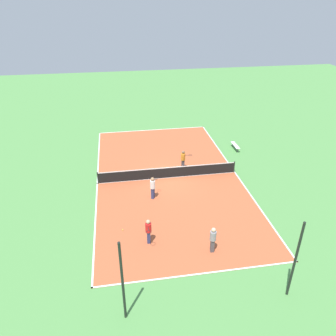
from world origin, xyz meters
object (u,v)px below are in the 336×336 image
at_px(bench, 235,146).
at_px(tennis_ball_right_alley, 123,230).
at_px(player_near_white, 153,186).
at_px(player_baseline_gray, 213,238).
at_px(tennis_net, 168,172).
at_px(player_coach_red, 148,230).
at_px(fence_post_back_left, 295,261).
at_px(tennis_ball_midcourt, 103,140).
at_px(fence_post_back_right, 123,282).
at_px(player_center_orange, 183,159).

bearing_deg(bench, tennis_ball_right_alley, -46.96).
height_order(player_near_white, player_baseline_gray, player_near_white).
height_order(tennis_net, player_coach_red, player_coach_red).
relative_size(player_near_white, fence_post_back_left, 0.38).
bearing_deg(tennis_ball_midcourt, fence_post_back_right, 93.48).
distance_m(player_coach_red, tennis_ball_right_alley, 2.25).
bearing_deg(tennis_ball_right_alley, bench, -136.96).
xyz_separation_m(tennis_net, tennis_ball_midcourt, (5.28, -8.48, -0.47)).
xyz_separation_m(bench, tennis_ball_right_alley, (11.07, 10.33, -0.33)).
xyz_separation_m(player_coach_red, fence_post_back_right, (1.63, 4.88, 1.27)).
bearing_deg(tennis_ball_right_alley, tennis_net, -122.72).
bearing_deg(fence_post_back_right, player_center_orange, -112.06).
height_order(bench, fence_post_back_left, fence_post_back_left).
bearing_deg(bench, tennis_net, -59.22).
bearing_deg(fence_post_back_left, fence_post_back_right, 0.00).
bearing_deg(fence_post_back_right, tennis_ball_right_alley, -91.10).
height_order(tennis_ball_midcourt, fence_post_back_left, fence_post_back_left).
bearing_deg(player_baseline_gray, bench, -18.88).
xyz_separation_m(tennis_net, fence_post_back_left, (-4.01, 12.32, 1.73)).
height_order(player_coach_red, player_center_orange, player_center_orange).
distance_m(player_coach_red, tennis_ball_midcourt, 16.21).
relative_size(fence_post_back_left, fence_post_back_right, 1.00).
relative_size(player_coach_red, tennis_ball_midcourt, 24.63).
bearing_deg(tennis_ball_right_alley, player_baseline_gray, 151.79).
xyz_separation_m(player_baseline_gray, tennis_ball_right_alley, (5.05, -2.71, -0.93)).
distance_m(player_coach_red, player_near_white, 4.77).
bearing_deg(player_near_white, fence_post_back_left, -121.33).
bearing_deg(tennis_ball_midcourt, bench, 161.34).
height_order(tennis_ball_right_alley, fence_post_back_left, fence_post_back_left).
relative_size(tennis_net, fence_post_back_left, 2.48).
height_order(bench, player_center_orange, player_center_orange).
relative_size(player_center_orange, tennis_ball_right_alley, 24.73).
bearing_deg(player_baseline_gray, fence_post_back_left, -135.28).
relative_size(tennis_net, tennis_ball_right_alley, 164.31).
bearing_deg(fence_post_back_left, player_coach_red, -37.32).
height_order(fence_post_back_left, fence_post_back_right, same).
bearing_deg(player_near_white, player_coach_red, -161.53).
bearing_deg(tennis_net, player_coach_red, 72.23).
distance_m(tennis_net, player_baseline_gray, 8.86).
relative_size(player_coach_red, tennis_ball_right_alley, 24.63).
relative_size(bench, player_near_white, 0.98).
bearing_deg(fence_post_back_left, player_near_white, -59.81).
height_order(tennis_ball_midcourt, fence_post_back_right, fence_post_back_right).
height_order(bench, tennis_ball_right_alley, bench).
bearing_deg(player_coach_red, fence_post_back_right, -14.48).
relative_size(player_center_orange, fence_post_back_left, 0.37).
relative_size(bench, player_coach_red, 1.01).
bearing_deg(fence_post_back_left, player_baseline_gray, -51.18).
bearing_deg(tennis_ball_midcourt, player_baseline_gray, 110.45).
xyz_separation_m(player_baseline_gray, tennis_ball_midcourt, (6.43, -17.24, -0.93)).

